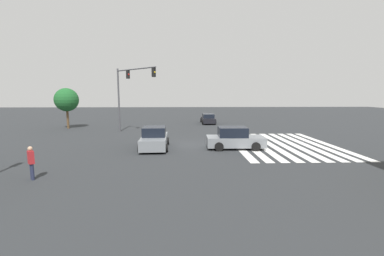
# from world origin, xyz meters

# --- Properties ---
(ground_plane) EXTENTS (112.00, 112.00, 0.00)m
(ground_plane) POSITION_xyz_m (0.00, 0.00, 0.00)
(ground_plane) COLOR #2B2D30
(crosswalk_markings) EXTENTS (11.20, 8.20, 0.01)m
(crosswalk_markings) POSITION_xyz_m (0.00, -7.51, 0.00)
(crosswalk_markings) COLOR silver
(crosswalk_markings) RESTS_ON ground_plane
(traffic_signal_mast) EXTENTS (4.73, 4.73, 6.86)m
(traffic_signal_mast) POSITION_xyz_m (6.43, 6.43, 4.92)
(traffic_signal_mast) COLOR #47474C
(traffic_signal_mast) RESTS_ON ground_plane
(car_0) EXTENTS (2.22, 4.45, 1.67)m
(car_0) POSITION_xyz_m (-1.32, -3.25, 0.76)
(car_0) COLOR gray
(car_0) RESTS_ON ground_plane
(car_1) EXTENTS (4.47, 1.97, 1.37)m
(car_1) POSITION_xyz_m (15.08, -2.75, 0.66)
(car_1) COLOR black
(car_1) RESTS_ON ground_plane
(car_2) EXTENTS (4.42, 2.26, 1.68)m
(car_2) POSITION_xyz_m (-1.09, 2.96, 0.74)
(car_2) COLOR gray
(car_2) RESTS_ON ground_plane
(pedestrian) EXTENTS (0.41, 0.41, 1.69)m
(pedestrian) POSITION_xyz_m (-8.18, 8.21, 0.94)
(pedestrian) COLOR #232842
(pedestrian) RESTS_ON ground_plane
(tree_corner_a) EXTENTS (2.76, 2.76, 4.83)m
(tree_corner_a) POSITION_xyz_m (10.40, 14.61, 3.44)
(tree_corner_a) COLOR brown
(tree_corner_a) RESTS_ON ground_plane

